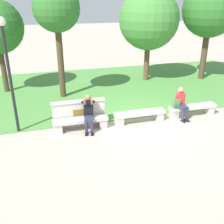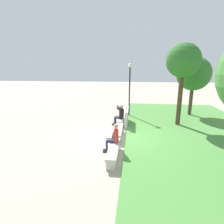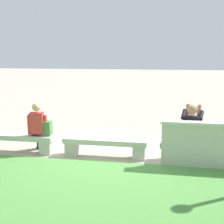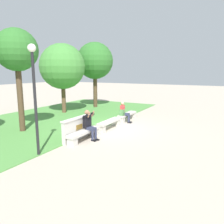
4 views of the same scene
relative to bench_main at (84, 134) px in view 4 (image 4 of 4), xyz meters
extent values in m
plane|color=#B2A593|center=(2.28, 0.00, -0.30)|extent=(80.00, 80.00, 0.00)
cube|color=#518E42|center=(2.28, 4.38, -0.29)|extent=(18.54, 8.00, 0.03)
cube|color=beige|center=(0.00, 0.00, 0.09)|extent=(1.98, 0.40, 0.12)
cube|color=beige|center=(-0.81, 0.00, -0.14)|extent=(0.28, 0.34, 0.33)
cube|color=beige|center=(0.81, 0.00, -0.14)|extent=(0.28, 0.34, 0.33)
cube|color=beige|center=(2.28, 0.00, 0.09)|extent=(1.98, 0.40, 0.12)
cube|color=beige|center=(1.47, 0.00, -0.14)|extent=(0.28, 0.34, 0.33)
cube|color=beige|center=(3.09, 0.00, -0.14)|extent=(0.28, 0.34, 0.33)
cube|color=beige|center=(4.55, 0.00, 0.09)|extent=(1.98, 0.40, 0.12)
cube|color=beige|center=(3.74, 0.00, -0.14)|extent=(0.28, 0.34, 0.33)
cube|color=beige|center=(5.37, 0.00, -0.14)|extent=(0.28, 0.34, 0.33)
cube|color=beige|center=(0.00, 0.34, 0.17)|extent=(1.91, 0.18, 0.95)
cube|color=beige|center=(0.00, 0.34, 0.68)|extent=(1.97, 0.24, 0.06)
cube|color=brown|center=(0.00, 0.24, 0.29)|extent=(0.44, 0.02, 0.22)
cube|color=black|center=(0.12, -0.42, -0.27)|extent=(0.14, 0.25, 0.06)
cylinder|color=#2D334C|center=(0.14, -0.35, -0.06)|extent=(0.11, 0.11, 0.42)
cube|color=black|center=(0.32, -0.46, -0.27)|extent=(0.14, 0.25, 0.06)
cylinder|color=#2D334C|center=(0.33, -0.39, -0.06)|extent=(0.11, 0.11, 0.42)
cube|color=#2D334C|center=(0.27, -0.19, 0.21)|extent=(0.37, 0.47, 0.12)
cube|color=black|center=(0.31, 0.04, 0.49)|extent=(0.38, 0.28, 0.56)
sphere|color=#9E7051|center=(0.31, 0.04, 0.91)|extent=(0.22, 0.22, 0.22)
cylinder|color=black|center=(0.11, -0.02, 0.78)|extent=(0.15, 0.32, 0.21)
cylinder|color=#9E7051|center=(0.15, -0.17, 0.86)|extent=(0.13, 0.20, 0.27)
cylinder|color=black|center=(0.48, -0.09, 0.78)|extent=(0.15, 0.32, 0.21)
cylinder|color=#9E7051|center=(0.39, -0.22, 0.86)|extent=(0.09, 0.19, 0.27)
cube|color=black|center=(0.26, -0.26, 0.90)|extent=(0.15, 0.04, 0.08)
cube|color=black|center=(3.93, -0.43, -0.27)|extent=(0.13, 0.23, 0.06)
cylinder|color=#2D334C|center=(3.92, -0.37, -0.06)|extent=(0.10, 0.10, 0.42)
cube|color=black|center=(4.11, -0.40, -0.27)|extent=(0.13, 0.23, 0.06)
cylinder|color=#2D334C|center=(4.10, -0.34, -0.06)|extent=(0.10, 0.10, 0.42)
cube|color=#2D334C|center=(3.99, -0.18, 0.21)|extent=(0.34, 0.44, 0.12)
cube|color=#D83838|center=(3.95, 0.04, 0.47)|extent=(0.35, 0.24, 0.52)
sphere|color=tan|center=(3.95, 0.04, 0.86)|extent=(0.20, 0.20, 0.20)
cylinder|color=#D83838|center=(3.76, -0.01, 0.42)|extent=(0.08, 0.08, 0.48)
cylinder|color=#D83838|center=(4.15, 0.05, 0.42)|extent=(0.08, 0.08, 0.48)
cube|color=#4C7F47|center=(3.76, -0.02, 0.33)|extent=(0.28, 0.20, 0.36)
cube|color=#395F35|center=(3.76, -0.13, 0.26)|extent=(0.20, 0.06, 0.16)
torus|color=black|center=(3.76, -0.02, 0.53)|extent=(0.10, 0.02, 0.10)
cylinder|color=#4C3826|center=(7.88, 4.47, 1.18)|extent=(0.33, 0.33, 2.95)
sphere|color=#2D6B28|center=(7.88, 4.47, 3.54)|extent=(2.97, 2.97, 2.97)
cylinder|color=brown|center=(4.66, 5.13, 0.89)|extent=(0.30, 0.30, 2.37)
sphere|color=#428438|center=(4.66, 5.13, 3.03)|extent=(3.20, 3.20, 3.20)
cylinder|color=#4C3826|center=(-0.25, 3.64, 1.40)|extent=(0.28, 0.28, 3.40)
sphere|color=#2D6B28|center=(-0.25, 3.64, 3.71)|extent=(2.02, 2.02, 2.02)
cylinder|color=black|center=(-2.18, 0.46, 1.51)|extent=(0.10, 0.10, 3.63)
sphere|color=white|center=(-2.18, 0.46, 3.47)|extent=(0.28, 0.28, 0.28)
camera|label=1|loc=(-1.21, -8.47, 4.17)|focal=42.00mm
camera|label=2|loc=(10.97, 0.71, 3.22)|focal=28.00mm
camera|label=3|loc=(0.85, 6.97, 2.14)|focal=50.00mm
camera|label=4|loc=(-7.52, -5.48, 2.71)|focal=35.00mm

